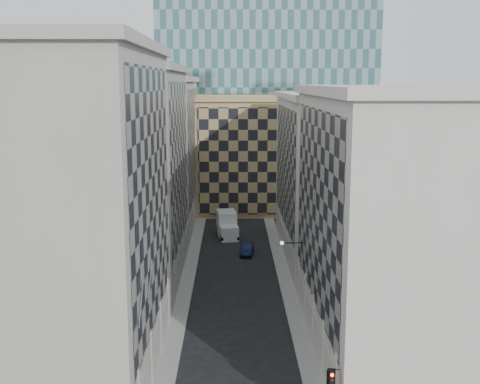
{
  "coord_description": "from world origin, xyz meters",
  "views": [
    {
      "loc": [
        -0.46,
        -30.11,
        20.98
      ],
      "look_at": [
        0.17,
        15.76,
        12.55
      ],
      "focal_mm": 45.0,
      "sensor_mm": 36.0,
      "label": 1
    }
  ],
  "objects": [
    {
      "name": "bldg_right_b",
      "position": [
        10.89,
        42.0,
        9.85
      ],
      "size": [
        10.8,
        28.8,
        19.7
      ],
      "color": "beige",
      "rests_on": "ground"
    },
    {
      "name": "box_truck",
      "position": [
        -1.11,
        50.31,
        1.46
      ],
      "size": [
        3.22,
        6.38,
        3.36
      ],
      "rotation": [
        0.0,
        0.0,
        0.12
      ],
      "color": "silver",
      "rests_on": "ground"
    },
    {
      "name": "flagpoles_left",
      "position": [
        -5.9,
        6.0,
        8.0
      ],
      "size": [
        0.1,
        6.33,
        2.33
      ],
      "color": "gray",
      "rests_on": "ground"
    },
    {
      "name": "bldg_left_b",
      "position": [
        -10.88,
        33.0,
        11.32
      ],
      "size": [
        10.8,
        22.8,
        22.7
      ],
      "color": "gray",
      "rests_on": "ground"
    },
    {
      "name": "tan_block",
      "position": [
        2.0,
        67.9,
        9.44
      ],
      "size": [
        16.8,
        14.8,
        18.8
      ],
      "color": "tan",
      "rests_on": "ground"
    },
    {
      "name": "bldg_right_a",
      "position": [
        10.88,
        15.0,
        10.32
      ],
      "size": [
        10.8,
        26.8,
        20.7
      ],
      "color": "beige",
      "rests_on": "ground"
    },
    {
      "name": "shop_sign",
      "position": [
        5.42,
        3.04,
        3.84
      ],
      "size": [
        0.69,
        0.6,
        0.7
      ],
      "rotation": [
        0.0,
        0.0,
        -0.35
      ],
      "color": "black",
      "rests_on": "ground"
    },
    {
      "name": "bldg_left_c",
      "position": [
        -10.88,
        55.0,
        10.83
      ],
      "size": [
        10.8,
        22.8,
        21.7
      ],
      "color": "#A19A91",
      "rests_on": "ground"
    },
    {
      "name": "bldg_left_a",
      "position": [
        -10.88,
        11.0,
        11.82
      ],
      "size": [
        10.8,
        22.8,
        23.7
      ],
      "color": "#A19A91",
      "rests_on": "ground"
    },
    {
      "name": "church_tower",
      "position": [
        0.0,
        82.0,
        26.95
      ],
      "size": [
        7.2,
        7.2,
        51.5
      ],
      "color": "#2B2721",
      "rests_on": "ground"
    },
    {
      "name": "bracket_lamp",
      "position": [
        4.38,
        24.0,
        6.2
      ],
      "size": [
        1.98,
        0.36,
        0.36
      ],
      "color": "black",
      "rests_on": "ground"
    },
    {
      "name": "sidewalk_west",
      "position": [
        -5.25,
        30.0,
        0.07
      ],
      "size": [
        1.5,
        100.0,
        0.15
      ],
      "primitive_type": "cube",
      "color": "gray",
      "rests_on": "ground"
    },
    {
      "name": "dark_car",
      "position": [
        1.38,
        41.51,
        0.69
      ],
      "size": [
        1.87,
        4.32,
        1.38
      ],
      "primitive_type": "imported",
      "rotation": [
        0.0,
        0.0,
        -0.1
      ],
      "color": "#0E1736",
      "rests_on": "ground"
    },
    {
      "name": "sidewalk_east",
      "position": [
        5.25,
        30.0,
        0.07
      ],
      "size": [
        1.5,
        100.0,
        0.15
      ],
      "primitive_type": "cube",
      "color": "gray",
      "rests_on": "ground"
    }
  ]
}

